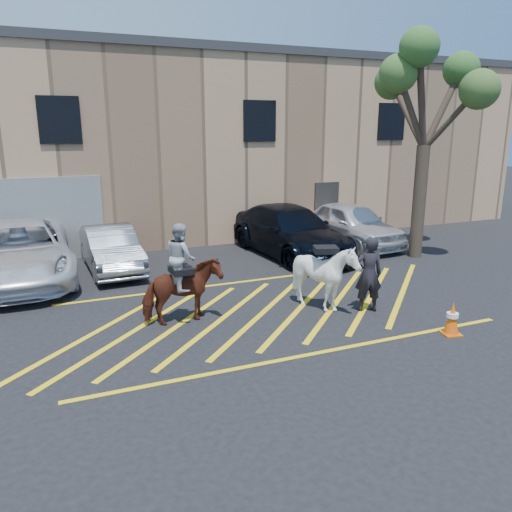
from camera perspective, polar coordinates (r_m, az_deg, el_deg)
name	(u,v)px	position (r m, az deg, el deg)	size (l,w,h in m)	color
ground	(259,308)	(12.49, 0.29, -6.00)	(90.00, 90.00, 0.00)	black
car_white_pickup	(20,252)	(16.07, -25.41, 0.41)	(2.83, 6.14, 1.71)	white
car_silver_sedan	(111,249)	(16.25, -16.24, 0.79)	(1.45, 4.15, 1.37)	gray
car_blue_suv	(290,231)	(17.53, 3.90, 2.85)	(2.37, 5.82, 1.69)	black
car_white_suv	(351,224)	(19.34, 10.85, 3.62)	(1.92, 4.76, 1.62)	silver
handler	(368,274)	(12.35, 12.73, -2.06)	(0.68, 0.45, 1.86)	black
warehouse	(153,144)	(23.22, -11.67, 12.42)	(32.42, 10.20, 7.30)	tan
hatching_zone	(263,312)	(12.23, 0.84, -6.43)	(12.60, 5.12, 0.01)	yellow
mounted_bay	(182,284)	(11.43, -8.48, -3.14)	(1.83, 0.95, 2.33)	maroon
saddled_white	(325,276)	(12.26, 7.88, -2.28)	(1.82, 1.92, 1.72)	white
traffic_cone	(452,318)	(11.67, 21.51, -6.65)	(0.45, 0.45, 0.73)	#DF5C09
tree	(428,85)	(17.80, 19.10, 17.99)	(3.99, 4.37, 7.31)	#433729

